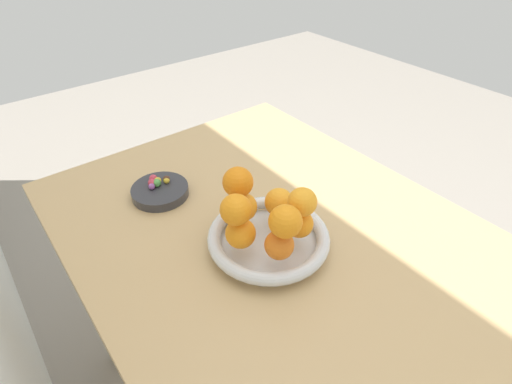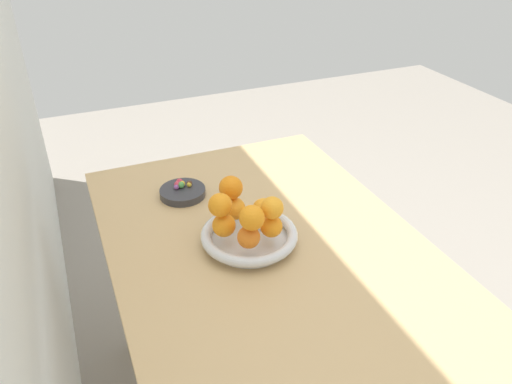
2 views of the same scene
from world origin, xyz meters
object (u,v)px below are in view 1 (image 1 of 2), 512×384
Objects in this scene: orange_5 at (236,210)px; candy_ball_5 at (158,181)px; orange_2 at (279,245)px; orange_3 at (301,223)px; candy_ball_3 at (153,179)px; candy_ball_4 at (152,183)px; orange_8 at (304,201)px; candy_ball_1 at (152,187)px; dining_table at (289,273)px; orange_1 at (241,233)px; orange_7 at (238,182)px; candy_ball_0 at (166,179)px; candy_ball_6 at (157,183)px; candy_ball_2 at (167,180)px; orange_4 at (279,202)px; orange_6 at (285,222)px; fruit_bowl at (268,239)px; candy_dish at (160,191)px; orange_0 at (243,207)px.

orange_5 reaches higher than candy_ball_5.
orange_2 is 0.07m from orange_3.
candy_ball_3 is 0.02m from candy_ball_4.
orange_8 reaches higher than candy_ball_1.
dining_table is 19.20× the size of orange_5.
orange_5 is at bearing 63.08° from orange_1.
candy_ball_1 is (0.35, 0.08, -0.04)m from orange_2.
orange_1 is at bearing -171.03° from candy_ball_1.
orange_7 is at bearing 33.25° from dining_table.
candy_ball_0 is at bearing 6.82° from orange_2.
orange_1 reaches higher than candy_ball_6.
orange_3 is at bearing -149.34° from orange_7.
candy_ball_2 is (-0.00, 0.00, -0.00)m from candy_ball_0.
orange_2 reaches higher than dining_table.
orange_4 is 1.08× the size of orange_8.
orange_5 is 0.30m from candy_ball_1.
orange_2 is 0.92× the size of orange_6.
orange_7 is at bearing -33.48° from orange_1.
candy_ball_1 is 0.02m from candy_ball_6.
candy_ball_5 reaches higher than dining_table.
orange_4 reaches higher than candy_ball_1.
candy_ball_1 is (0.33, 0.15, -0.04)m from orange_3.
fruit_bowl is at bearing -167.05° from candy_ball_0.
fruit_bowl is 4.22× the size of orange_1.
candy_ball_2 is at bearing 1.37° from orange_1.
candy_ball_3 reaches higher than candy_ball_2.
candy_ball_5 is (0.34, 0.13, -0.09)m from orange_8.
orange_2 is at bearing 103.37° from orange_8.
orange_3 is at bearing -157.32° from candy_ball_6.
orange_5 reaches higher than orange_4.
candy_ball_2 is (0.36, 0.05, -0.09)m from orange_6.
dining_table is 0.17m from orange_4.
fruit_bowl reaches higher than candy_dish.
orange_3 is at bearing -164.70° from dining_table.
candy_ball_2 reaches higher than candy_dish.
candy_ball_3 is at bearing 26.87° from orange_4.
orange_4 is at bearing -119.50° from orange_7.
orange_7 is 3.13× the size of candy_ball_3.
candy_ball_4 is 1.15× the size of candy_ball_5.
orange_1 is at bearing -175.39° from candy_ball_5.
candy_ball_1 is at bearing 22.38° from orange_0.
fruit_bowl is 12.60× the size of candy_ball_3.
candy_ball_5 is at bearing 21.08° from orange_8.
orange_5 is 0.97× the size of orange_6.
candy_ball_1 is 0.01m from candy_ball_4.
candy_ball_6 is (0.26, 0.14, -0.04)m from orange_4.
candy_ball_0 is (0.32, 0.11, 0.12)m from dining_table.
orange_8 is (-0.05, -0.11, 0.05)m from orange_1.
dining_table is 0.35m from candy_ball_0.
candy_ball_2 is (0.33, 0.12, -0.04)m from orange_3.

